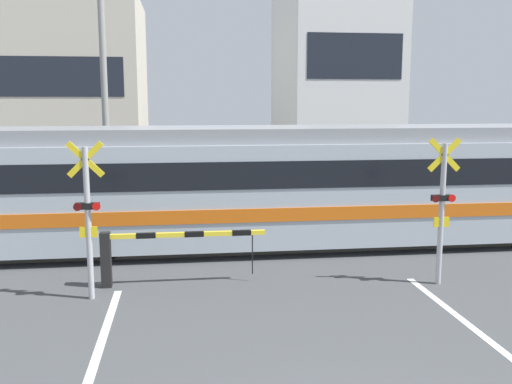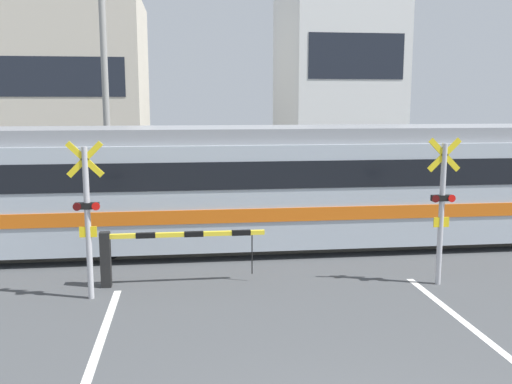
{
  "view_description": "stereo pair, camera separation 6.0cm",
  "coord_description": "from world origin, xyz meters",
  "px_view_note": "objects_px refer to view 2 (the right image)",
  "views": [
    {
      "loc": [
        -1.7,
        -4.49,
        3.73
      ],
      "look_at": [
        0.0,
        8.61,
        1.6
      ],
      "focal_mm": 40.0,
      "sensor_mm": 36.0,
      "label": 1
    },
    {
      "loc": [
        -1.64,
        -4.5,
        3.73
      ],
      "look_at": [
        0.0,
        8.61,
        1.6
      ],
      "focal_mm": 40.0,
      "sensor_mm": 36.0,
      "label": 2
    }
  ],
  "objects_px": {
    "crossing_signal_left": "(87,213)",
    "pedestrian": "(203,179)",
    "crossing_barrier_near": "(145,248)",
    "crossing_signal_right": "(442,205)",
    "commuter_train": "(351,182)",
    "crossing_barrier_far": "(319,196)"
  },
  "relations": [
    {
      "from": "crossing_signal_left",
      "to": "pedestrian",
      "type": "relative_size",
      "value": 1.9
    },
    {
      "from": "crossing_signal_left",
      "to": "crossing_barrier_far",
      "type": "bearing_deg",
      "value": 47.2
    },
    {
      "from": "crossing_signal_left",
      "to": "pedestrian",
      "type": "bearing_deg",
      "value": 75.83
    },
    {
      "from": "crossing_barrier_near",
      "to": "crossing_signal_left",
      "type": "bearing_deg",
      "value": -145.59
    },
    {
      "from": "crossing_barrier_far",
      "to": "commuter_train",
      "type": "bearing_deg",
      "value": -87.64
    },
    {
      "from": "commuter_train",
      "to": "crossing_signal_left",
      "type": "distance_m",
      "value": 6.98
    },
    {
      "from": "crossing_barrier_near",
      "to": "crossing_signal_left",
      "type": "distance_m",
      "value": 1.47
    },
    {
      "from": "crossing_signal_right",
      "to": "pedestrian",
      "type": "distance_m",
      "value": 10.77
    },
    {
      "from": "crossing_signal_right",
      "to": "commuter_train",
      "type": "bearing_deg",
      "value": 103.99
    },
    {
      "from": "crossing_signal_left",
      "to": "crossing_signal_right",
      "type": "relative_size",
      "value": 1.0
    },
    {
      "from": "crossing_barrier_near",
      "to": "crossing_signal_right",
      "type": "bearing_deg",
      "value": -6.42
    },
    {
      "from": "crossing_barrier_near",
      "to": "crossing_signal_right",
      "type": "distance_m",
      "value": 6.05
    },
    {
      "from": "crossing_barrier_far",
      "to": "crossing_signal_right",
      "type": "bearing_deg",
      "value": -81.35
    },
    {
      "from": "crossing_barrier_near",
      "to": "crossing_barrier_far",
      "type": "distance_m",
      "value": 7.61
    },
    {
      "from": "commuter_train",
      "to": "crossing_barrier_near",
      "type": "height_order",
      "value": "commuter_train"
    },
    {
      "from": "crossing_barrier_near",
      "to": "pedestrian",
      "type": "xyz_separation_m",
      "value": [
        1.49,
        9.1,
        0.12
      ]
    },
    {
      "from": "crossing_barrier_near",
      "to": "crossing_barrier_far",
      "type": "bearing_deg",
      "value": 49.17
    },
    {
      "from": "crossing_signal_left",
      "to": "commuter_train",
      "type": "bearing_deg",
      "value": 29.43
    },
    {
      "from": "crossing_barrier_far",
      "to": "crossing_signal_right",
      "type": "xyz_separation_m",
      "value": [
        0.98,
        -6.43,
        0.87
      ]
    },
    {
      "from": "crossing_barrier_near",
      "to": "crossing_signal_left",
      "type": "xyz_separation_m",
      "value": [
        -0.98,
        -0.67,
        0.87
      ]
    },
    {
      "from": "crossing_barrier_near",
      "to": "crossing_signal_right",
      "type": "height_order",
      "value": "crossing_signal_right"
    },
    {
      "from": "commuter_train",
      "to": "crossing_signal_right",
      "type": "distance_m",
      "value": 3.53
    }
  ]
}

